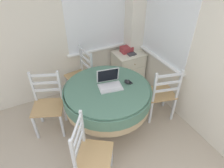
# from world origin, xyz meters

# --- Properties ---
(corner_room_shell) EXTENTS (4.20, 4.70, 2.55)m
(corner_room_shell) POSITION_xyz_m (1.10, 1.79, 1.28)
(corner_room_shell) COLOR silver
(corner_room_shell) RESTS_ON ground_plane
(round_dining_table) EXTENTS (1.25, 1.25, 0.77)m
(round_dining_table) POSITION_xyz_m (0.75, 1.68, 0.63)
(round_dining_table) COLOR #4C3D2D
(round_dining_table) RESTS_ON ground_plane
(laptop) EXTENTS (0.36, 0.31, 0.24)m
(laptop) POSITION_xyz_m (0.80, 1.71, 0.82)
(laptop) COLOR silver
(laptop) RESTS_ON round_dining_table
(computer_mouse) EXTENTS (0.06, 0.10, 0.05)m
(computer_mouse) POSITION_xyz_m (1.05, 1.66, 0.80)
(computer_mouse) COLOR black
(computer_mouse) RESTS_ON round_dining_table
(cell_phone) EXTENTS (0.07, 0.11, 0.01)m
(cell_phone) POSITION_xyz_m (1.09, 1.66, 0.78)
(cell_phone) COLOR black
(cell_phone) RESTS_ON round_dining_table
(dining_chair_near_back_window) EXTENTS (0.44, 0.48, 0.97)m
(dining_chair_near_back_window) POSITION_xyz_m (0.65, 2.55, 0.47)
(dining_chair_near_back_window) COLOR tan
(dining_chair_near_back_window) RESTS_ON ground_plane
(dining_chair_near_right_window) EXTENTS (0.52, 0.48, 0.97)m
(dining_chair_near_right_window) POSITION_xyz_m (1.60, 1.50, 0.47)
(dining_chair_near_right_window) COLOR tan
(dining_chair_near_right_window) RESTS_ON ground_plane
(dining_chair_camera_near) EXTENTS (0.56, 0.58, 0.97)m
(dining_chair_camera_near) POSITION_xyz_m (0.21, 0.99, 0.47)
(dining_chair_camera_near) COLOR tan
(dining_chair_camera_near) RESTS_ON ground_plane
(dining_chair_left_flank) EXTENTS (0.55, 0.52, 0.97)m
(dining_chair_left_flank) POSITION_xyz_m (-0.04, 2.06, 0.47)
(dining_chair_left_flank) COLOR tan
(dining_chair_left_flank) RESTS_ON ground_plane
(corner_cabinet) EXTENTS (0.56, 0.49, 0.69)m
(corner_cabinet) POSITION_xyz_m (1.63, 2.58, 0.34)
(corner_cabinet) COLOR silver
(corner_cabinet) RESTS_ON ground_plane
(storage_box) EXTENTS (0.21, 0.17, 0.11)m
(storage_box) POSITION_xyz_m (1.61, 2.62, 0.74)
(storage_box) COLOR #9E3338
(storage_box) RESTS_ON corner_cabinet
(book_on_cabinet) EXTENTS (0.15, 0.24, 0.02)m
(book_on_cabinet) POSITION_xyz_m (1.64, 2.56, 0.70)
(book_on_cabinet) COLOR #3F3F44
(book_on_cabinet) RESTS_ON corner_cabinet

